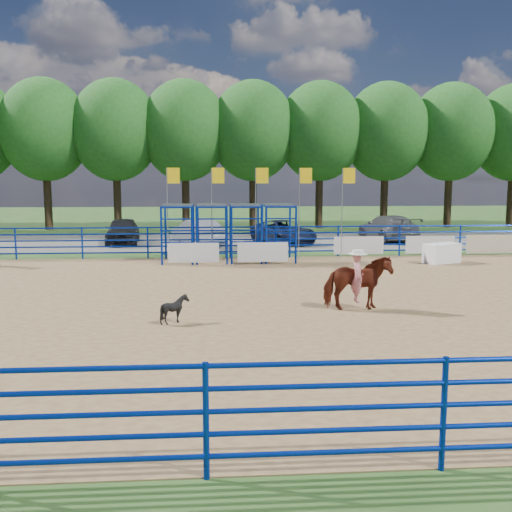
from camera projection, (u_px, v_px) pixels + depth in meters
name	position (u px, v px, depth m)	size (l,w,h in m)	color
ground	(311.00, 303.00, 17.20)	(120.00, 120.00, 0.00)	#3A5E25
arena_dirt	(311.00, 302.00, 17.19)	(30.00, 20.00, 0.02)	#9A794D
gravel_strip	(263.00, 241.00, 34.00)	(40.00, 10.00, 0.01)	#67665C
announcer_table	(442.00, 253.00, 25.12)	(1.62, 0.75, 0.86)	white
horse_and_rider	(357.00, 280.00, 16.04)	(1.86, 0.89, 2.40)	maroon
calf	(175.00, 309.00, 14.64)	(0.60, 0.67, 0.74)	black
car_a	(123.00, 231.00, 32.67)	(1.76, 4.37, 1.49)	black
car_b	(197.00, 232.00, 31.95)	(1.51, 4.34, 1.43)	gray
car_c	(283.00, 232.00, 32.97)	(2.19, 4.74, 1.32)	#161C38
car_d	(388.00, 228.00, 34.27)	(2.15, 5.29, 1.53)	#575759
perimeter_fence	(311.00, 278.00, 17.10)	(30.10, 20.10, 1.50)	#072599
chute_assembly	(236.00, 234.00, 25.63)	(19.32, 2.41, 4.20)	#072599
treeline	(253.00, 126.00, 41.88)	(56.40, 6.40, 11.24)	#3F2B19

